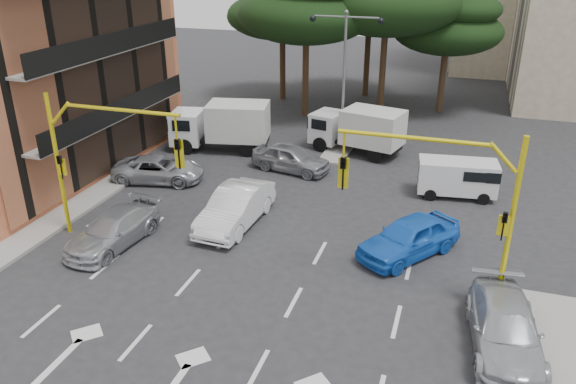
% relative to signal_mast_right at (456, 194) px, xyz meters
% --- Properties ---
extents(ground, '(120.00, 120.00, 0.00)m').
position_rel_signal_mast_right_xyz_m(ground, '(-6.80, -1.99, -3.88)').
color(ground, '#28282B').
rests_on(ground, ground).
extents(median_strip, '(1.40, 6.00, 0.15)m').
position_rel_signal_mast_right_xyz_m(median_strip, '(-6.80, 14.01, -3.81)').
color(median_strip, gray).
rests_on(median_strip, ground).
extents(pine_left_near, '(9.15, 9.15, 10.23)m').
position_rel_signal_mast_right_xyz_m(pine_left_near, '(-10.75, 19.96, 3.72)').
color(pine_left_near, '#382616').
rests_on(pine_left_near, ground).
extents(pine_left_far, '(8.32, 8.32, 9.30)m').
position_rel_signal_mast_right_xyz_m(pine_left_far, '(-13.75, 23.96, 3.03)').
color(pine_left_far, '#382616').
rests_on(pine_left_far, ground).
extents(pine_right, '(7.49, 7.49, 8.37)m').
position_rel_signal_mast_right_xyz_m(pine_right, '(-1.75, 23.96, 2.33)').
color(pine_right, '#382616').
rests_on(pine_right, ground).
extents(signal_mast_right, '(5.79, 0.37, 6.00)m').
position_rel_signal_mast_right_xyz_m(signal_mast_right, '(0.00, 0.00, 0.00)').
color(signal_mast_right, yellow).
rests_on(signal_mast_right, ground).
extents(signal_mast_left, '(5.79, 0.37, 6.00)m').
position_rel_signal_mast_right_xyz_m(signal_mast_left, '(-13.61, 0.00, 0.00)').
color(signal_mast_left, yellow).
rests_on(signal_mast_left, ground).
extents(street_lamp_center, '(4.16, 0.36, 7.77)m').
position_rel_signal_mast_right_xyz_m(street_lamp_center, '(-6.80, 14.01, 1.54)').
color(street_lamp_center, slate).
rests_on(street_lamp_center, median_strip).
extents(car_white_hatch, '(1.99, 5.06, 1.64)m').
position_rel_signal_mast_right_xyz_m(car_white_hatch, '(-8.92, 2.80, -3.06)').
color(car_white_hatch, silver).
rests_on(car_white_hatch, ground).
extents(car_blue_compact, '(4.13, 4.73, 1.54)m').
position_rel_signal_mast_right_xyz_m(car_blue_compact, '(-1.49, 2.46, -3.11)').
color(car_blue_compact, blue).
rests_on(car_blue_compact, ground).
extents(car_silver_wagon, '(2.36, 4.78, 1.34)m').
position_rel_signal_mast_right_xyz_m(car_silver_wagon, '(-12.94, -0.36, -3.22)').
color(car_silver_wagon, '#A8AAB0').
rests_on(car_silver_wagon, ground).
extents(car_silver_cross_a, '(4.92, 3.01, 1.27)m').
position_rel_signal_mast_right_xyz_m(car_silver_cross_a, '(-14.57, 6.12, -3.25)').
color(car_silver_cross_a, '#A8AAB0').
rests_on(car_silver_cross_a, ground).
extents(car_silver_cross_b, '(4.52, 2.53, 1.45)m').
position_rel_signal_mast_right_xyz_m(car_silver_cross_b, '(-8.55, 9.55, -3.16)').
color(car_silver_cross_b, '#96989D').
rests_on(car_silver_cross_b, ground).
extents(car_silver_parked, '(2.48, 5.03, 1.40)m').
position_rel_signal_mast_right_xyz_m(car_silver_parked, '(1.90, -2.28, -3.18)').
color(car_silver_parked, '#ACB0B5').
rests_on(car_silver_parked, ground).
extents(van_white, '(3.83, 2.10, 1.82)m').
position_rel_signal_mast_right_xyz_m(van_white, '(0.02, 8.86, -2.97)').
color(van_white, silver).
rests_on(van_white, ground).
extents(box_truck_a, '(6.10, 3.51, 2.82)m').
position_rel_signal_mast_right_xyz_m(box_truck_a, '(-13.48, 11.55, -2.47)').
color(box_truck_a, white).
rests_on(box_truck_a, ground).
extents(box_truck_b, '(5.80, 3.51, 2.66)m').
position_rel_signal_mast_right_xyz_m(box_truck_b, '(-5.80, 13.51, -2.55)').
color(box_truck_b, silver).
rests_on(box_truck_b, ground).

